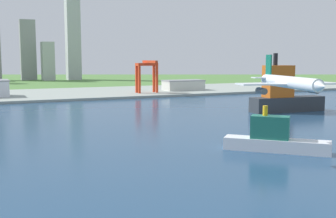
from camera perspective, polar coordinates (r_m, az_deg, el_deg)
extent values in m
plane|color=#507F3C|center=(271.52, -8.31, -1.38)|extent=(2400.00, 2400.00, 0.00)
cube|color=navy|center=(215.38, -3.73, -3.45)|extent=(840.00, 360.00, 0.15)
cube|color=#96A197|center=(455.70, -15.16, 1.93)|extent=(840.00, 140.00, 2.50)
cylinder|color=white|center=(161.65, 15.94, 3.48)|extent=(14.01, 40.07, 4.42)
cone|color=white|center=(142.51, 19.90, 2.91)|extent=(5.25, 5.73, 4.20)
cube|color=white|center=(163.48, 15.61, 3.29)|extent=(37.89, 17.50, 0.50)
cube|color=#0C5947|center=(177.79, 13.36, 5.41)|extent=(1.65, 4.80, 10.60)
cube|color=white|center=(177.92, 13.32, 4.13)|extent=(13.94, 7.50, 0.36)
cylinder|color=#4C4F54|center=(167.44, 18.94, 2.42)|extent=(3.72, 6.05, 2.43)
cylinder|color=#4C4F54|center=(158.21, 12.43, 2.39)|extent=(3.72, 6.05, 2.43)
cube|color=white|center=(181.57, 14.34, -4.73)|extent=(36.42, 35.99, 5.20)
cube|color=#1E6B59|center=(180.53, 13.54, -2.40)|extent=(15.97, 15.86, 9.50)
cylinder|color=yellow|center=(179.81, 12.92, -0.22)|extent=(2.04, 2.04, 4.16)
cube|color=#2D3338|center=(318.11, 15.72, 0.63)|extent=(57.17, 16.78, 10.66)
cube|color=#BF5919|center=(311.84, 14.58, 3.62)|extent=(21.00, 12.26, 22.60)
cylinder|color=black|center=(309.77, 14.24, 6.49)|extent=(3.12, 3.12, 8.53)
cube|color=red|center=(437.00, -3.87, 3.96)|extent=(2.20, 2.20, 28.12)
cube|color=red|center=(444.37, -1.51, 4.02)|extent=(2.20, 2.20, 28.12)
cube|color=red|center=(444.47, -4.24, 4.00)|extent=(2.20, 2.20, 28.12)
cube|color=red|center=(451.71, -1.91, 4.06)|extent=(2.20, 2.20, 28.12)
cube|color=red|center=(443.80, -2.89, 6.01)|extent=(21.93, 10.00, 2.80)
cube|color=red|center=(435.70, -2.46, 6.36)|extent=(2.60, 34.82, 2.60)
cube|color=silver|center=(480.09, 2.07, 3.16)|extent=(44.26, 22.23, 10.30)
cube|color=gray|center=(479.75, 2.07, 3.85)|extent=(45.15, 22.68, 1.20)
cube|color=gray|center=(791.09, -18.29, 7.53)|extent=(26.08, 15.88, 105.05)
cube|color=#B0B6B3|center=(768.28, -15.83, 6.20)|extent=(20.22, 24.77, 66.30)
cube|color=#ADB2B4|center=(779.51, -12.64, 9.05)|extent=(23.56, 23.35, 141.17)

